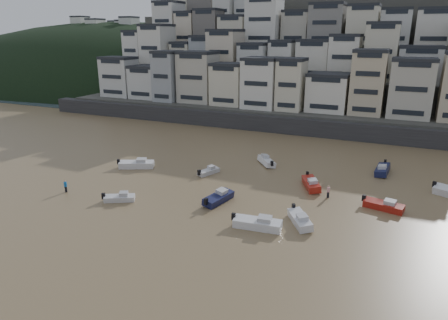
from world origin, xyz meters
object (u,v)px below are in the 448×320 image
at_px(boat_a, 258,222).
at_px(boat_j, 119,197).
at_px(boat_b, 300,218).
at_px(person_blue, 66,186).
at_px(boat_d, 384,204).
at_px(boat_h, 267,160).
at_px(boat_k, 136,163).
at_px(boat_c, 218,197).
at_px(boat_i, 383,168).
at_px(boat_e, 311,182).
at_px(person_pink, 328,191).
at_px(boat_f, 209,170).

relative_size(boat_a, boat_j, 1.38).
relative_size(boat_b, person_blue, 3.07).
bearing_deg(boat_d, boat_b, -124.09).
relative_size(boat_h, boat_k, 0.88).
relative_size(boat_h, person_blue, 3.05).
height_order(boat_c, boat_j, boat_c).
bearing_deg(boat_c, boat_a, -112.79).
distance_m(boat_a, boat_i, 27.83).
height_order(boat_e, person_pink, person_pink).
height_order(boat_d, person_pink, person_pink).
distance_m(boat_b, person_pink, 9.21).
xyz_separation_m(boat_a, boat_h, (-6.22, 22.15, -0.08)).
relative_size(boat_b, person_pink, 3.07).
bearing_deg(person_blue, boat_i, 33.40).
bearing_deg(boat_k, boat_c, -46.83).
xyz_separation_m(boat_j, person_pink, (24.52, 12.18, 0.29)).
distance_m(boat_f, person_blue, 20.68).
xyz_separation_m(boat_a, boat_k, (-24.90, 11.94, 0.02)).
distance_m(boat_k, person_blue, 12.81).
relative_size(boat_d, boat_j, 1.22).
relative_size(boat_c, person_blue, 3.14).
xyz_separation_m(boat_f, boat_h, (6.70, 8.15, 0.16)).
bearing_deg(boat_j, boat_h, 32.25).
xyz_separation_m(boat_d, boat_i, (-0.92, 14.22, 0.09)).
xyz_separation_m(boat_b, boat_f, (-16.98, 11.02, -0.17)).
relative_size(boat_b, boat_d, 1.03).
bearing_deg(boat_b, boat_j, -113.74).
xyz_separation_m(boat_h, person_blue, (-21.35, -22.74, 0.15)).
height_order(boat_c, person_pink, person_pink).
height_order(boat_i, person_blue, person_blue).
bearing_deg(boat_k, person_blue, -127.14).
relative_size(boat_j, boat_k, 0.70).
bearing_deg(person_blue, boat_d, 16.18).
bearing_deg(boat_f, boat_k, 120.65).
relative_size(boat_e, boat_f, 1.38).
distance_m(boat_c, person_blue, 21.25).
bearing_deg(boat_e, boat_b, -18.50).
xyz_separation_m(boat_a, person_pink, (5.64, 12.05, 0.07)).
height_order(boat_i, boat_j, boat_i).
xyz_separation_m(boat_e, boat_f, (-15.72, -0.75, -0.21)).
distance_m(boat_f, person_pink, 18.67).
height_order(boat_c, boat_h, boat_c).
bearing_deg(boat_c, boat_b, -87.72).
bearing_deg(boat_d, person_blue, -151.39).
relative_size(boat_f, boat_j, 0.97).
distance_m(boat_i, boat_j, 39.72).
bearing_deg(boat_d, person_pink, -175.73).
xyz_separation_m(boat_i, boat_j, (-30.54, -25.40, -0.21)).
height_order(boat_h, boat_k, boat_k).
relative_size(boat_c, boat_i, 0.94).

